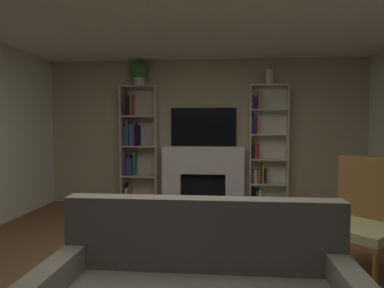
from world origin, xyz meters
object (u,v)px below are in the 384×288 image
(fireplace, at_px, (203,175))
(coffee_table, at_px, (207,259))
(armchair, at_px, (362,218))
(bookshelf_left, at_px, (136,145))
(bookshelf_right, at_px, (264,151))
(vase_with_flowers, at_px, (269,76))
(potted_plant, at_px, (139,72))
(tv, at_px, (204,127))

(fireplace, bearing_deg, coffee_table, -85.41)
(fireplace, distance_m, armchair, 3.08)
(bookshelf_left, xyz_separation_m, coffee_table, (1.42, -3.24, -0.70))
(coffee_table, bearing_deg, bookshelf_right, 76.87)
(vase_with_flowers, bearing_deg, potted_plant, -180.00)
(fireplace, xyz_separation_m, tv, (0.00, 0.09, 0.81))
(bookshelf_left, height_order, vase_with_flowers, vase_with_flowers)
(tv, xyz_separation_m, vase_with_flowers, (1.09, -0.12, 0.83))
(fireplace, relative_size, bookshelf_left, 0.72)
(coffee_table, bearing_deg, armchair, 24.58)
(vase_with_flowers, distance_m, armchair, 3.10)
(bookshelf_left, xyz_separation_m, vase_with_flowers, (2.25, -0.03, 1.15))
(potted_plant, distance_m, vase_with_flowers, 2.18)
(armchair, distance_m, coffee_table, 1.55)
(bookshelf_right, distance_m, coffee_table, 3.39)
(bookshelf_right, xyz_separation_m, armchair, (0.64, -2.61, -0.42))
(tv, xyz_separation_m, armchair, (1.65, -2.68, -0.83))
(coffee_table, bearing_deg, tv, 94.47)
(fireplace, relative_size, tv, 1.33)
(bookshelf_right, bearing_deg, bookshelf_left, -179.62)
(fireplace, bearing_deg, vase_with_flowers, -1.52)
(tv, distance_m, potted_plant, 1.44)
(fireplace, height_order, bookshelf_right, bookshelf_right)
(armchair, bearing_deg, bookshelf_right, 103.70)
(fireplace, xyz_separation_m, bookshelf_left, (-1.16, 0.01, 0.49))
(fireplace, xyz_separation_m, armchair, (1.65, -2.59, -0.02))
(coffee_table, bearing_deg, potted_plant, 112.80)
(armchair, bearing_deg, tv, 121.65)
(bookshelf_right, height_order, armchair, bookshelf_right)
(bookshelf_right, bearing_deg, potted_plant, -178.67)
(bookshelf_left, bearing_deg, coffee_table, -66.31)
(bookshelf_right, height_order, coffee_table, bookshelf_right)
(potted_plant, bearing_deg, bookshelf_right, 1.33)
(bookshelf_right, xyz_separation_m, coffee_table, (-0.76, -3.25, -0.61))
(fireplace, height_order, vase_with_flowers, vase_with_flowers)
(bookshelf_left, xyz_separation_m, bookshelf_right, (2.18, 0.01, -0.09))
(bookshelf_left, distance_m, vase_with_flowers, 2.52)
(potted_plant, bearing_deg, tv, 6.30)
(fireplace, bearing_deg, bookshelf_right, 1.11)
(bookshelf_left, bearing_deg, armchair, -42.70)
(bookshelf_right, bearing_deg, coffee_table, -103.13)
(bookshelf_right, xyz_separation_m, vase_with_flowers, (0.07, -0.05, 1.24))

